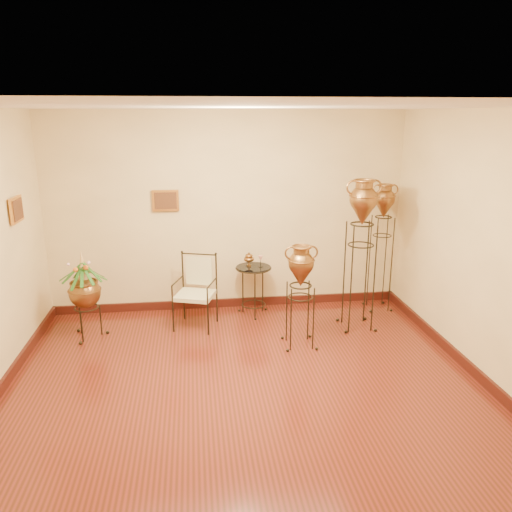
{
  "coord_description": "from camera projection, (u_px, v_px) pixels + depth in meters",
  "views": [
    {
      "loc": [
        -0.47,
        -4.4,
        2.74
      ],
      "look_at": [
        0.25,
        1.3,
        1.1
      ],
      "focal_mm": 35.0,
      "sensor_mm": 36.0,
      "label": 1
    }
  ],
  "objects": [
    {
      "name": "ground",
      "position": [
        248.0,
        397.0,
        5.01
      ],
      "size": [
        5.0,
        5.0,
        0.0
      ],
      "primitive_type": "plane",
      "color": "maroon",
      "rests_on": "ground"
    },
    {
      "name": "room_shell",
      "position": [
        246.0,
        229.0,
        4.54
      ],
      "size": [
        5.02,
        5.02,
        2.81
      ],
      "color": "beige",
      "rests_on": "ground"
    },
    {
      "name": "amphora_tall",
      "position": [
        381.0,
        246.0,
        7.06
      ],
      "size": [
        0.45,
        0.45,
        1.84
      ],
      "rotation": [
        0.0,
        0.0,
        0.3
      ],
      "color": "black",
      "rests_on": "ground"
    },
    {
      "name": "amphora_mid",
      "position": [
        360.0,
        254.0,
        6.4
      ],
      "size": [
        0.52,
        0.52,
        1.99
      ],
      "rotation": [
        0.0,
        0.0,
        0.19
      ],
      "color": "black",
      "rests_on": "ground"
    },
    {
      "name": "amphora_short",
      "position": [
        300.0,
        296.0,
        5.98
      ],
      "size": [
        0.51,
        0.51,
        1.29
      ],
      "rotation": [
        0.0,
        0.0,
        0.38
      ],
      "color": "black",
      "rests_on": "ground"
    },
    {
      "name": "planter_urn",
      "position": [
        84.0,
        289.0,
        6.2
      ],
      "size": [
        0.66,
        0.66,
        1.15
      ],
      "rotation": [
        0.0,
        0.0,
        0.08
      ],
      "color": "black",
      "rests_on": "ground"
    },
    {
      "name": "armchair",
      "position": [
        195.0,
        292.0,
        6.54
      ],
      "size": [
        0.67,
        0.65,
        0.96
      ],
      "rotation": [
        0.0,
        0.0,
        -0.32
      ],
      "color": "black",
      "rests_on": "ground"
    },
    {
      "name": "side_table",
      "position": [
        253.0,
        290.0,
        7.0
      ],
      "size": [
        0.54,
        0.54,
        0.89
      ],
      "rotation": [
        0.0,
        0.0,
        -0.14
      ],
      "color": "black",
      "rests_on": "ground"
    }
  ]
}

